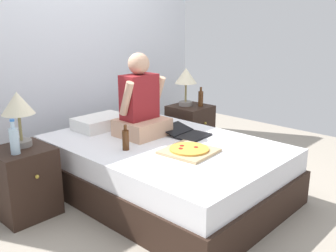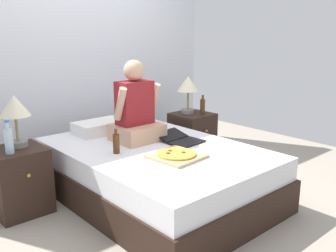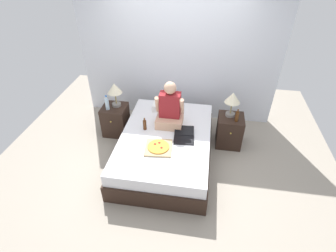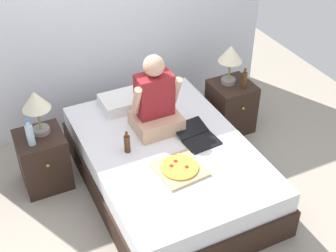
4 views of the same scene
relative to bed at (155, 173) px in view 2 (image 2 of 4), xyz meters
name	(u,v)px [view 2 (image 2 of 4)]	position (x,y,z in m)	size (l,w,h in m)	color
ground_plane	(156,197)	(0.00, 0.00, -0.25)	(5.76, 5.76, 0.00)	#9E9384
wall_back	(75,57)	(0.00, 1.43, 1.00)	(3.76, 0.12, 2.50)	silver
bed	(155,173)	(0.00, 0.00, 0.00)	(1.47, 2.14, 0.50)	black
nightstand_left	(19,180)	(-1.06, 0.57, 0.04)	(0.44, 0.47, 0.58)	black
lamp_on_left_nightstand	(15,109)	(-1.02, 0.62, 0.66)	(0.26, 0.26, 0.45)	gray
water_bottle	(9,140)	(-1.14, 0.48, 0.44)	(0.07, 0.07, 0.28)	silver
nightstand_right	(192,136)	(1.06, 0.57, 0.04)	(0.44, 0.47, 0.58)	black
lamp_on_right_nightstand	(188,86)	(1.03, 0.62, 0.66)	(0.26, 0.26, 0.45)	gray
beer_bottle	(203,106)	(1.13, 0.47, 0.42)	(0.06, 0.06, 0.23)	#512D14
pillow	(100,127)	(-0.10, 0.79, 0.31)	(0.52, 0.34, 0.12)	white
person_seated	(136,111)	(0.02, 0.31, 0.54)	(0.47, 0.40, 0.78)	tan
laptop	(181,140)	(0.30, -0.03, 0.28)	(0.35, 0.44, 0.07)	black
pizza_box	(177,155)	(-0.05, -0.35, 0.27)	(0.43, 0.43, 0.05)	tan
beer_bottle_on_bed	(116,143)	(-0.37, 0.09, 0.35)	(0.06, 0.06, 0.22)	#4C2811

